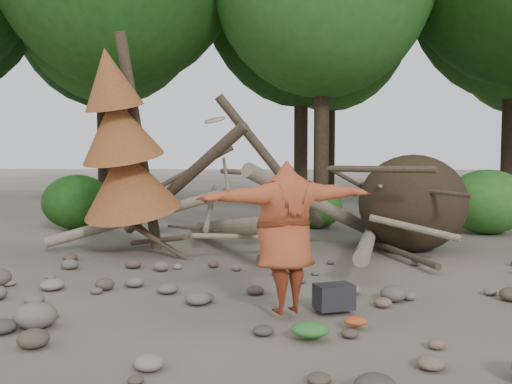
{
  "coord_description": "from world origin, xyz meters",
  "views": [
    {
      "loc": [
        0.1,
        -7.42,
        2.03
      ],
      "look_at": [
        -0.43,
        1.5,
        1.4
      ],
      "focal_mm": 40.0,
      "sensor_mm": 36.0,
      "label": 1
    }
  ],
  "objects": [
    {
      "name": "ground",
      "position": [
        0.0,
        0.0,
        0.0
      ],
      "size": [
        120.0,
        120.0,
        0.0
      ],
      "primitive_type": "plane",
      "color": "#514C44",
      "rests_on": "ground"
    },
    {
      "name": "deadfall_pile",
      "position": [
        2.02,
        4.24,
        0.95
      ],
      "size": [
        8.55,
        5.24,
        3.3
      ],
      "color": "#332619",
      "rests_on": "ground"
    },
    {
      "name": "dead_conifer",
      "position": [
        -3.12,
        3.37,
        2.11
      ],
      "size": [
        2.06,
        2.16,
        4.35
      ],
      "color": "#4C3F30",
      "rests_on": "ground"
    },
    {
      "name": "bush_left",
      "position": [
        -5.5,
        7.2,
        0.72
      ],
      "size": [
        1.8,
        1.8,
        1.44
      ],
      "primitive_type": "ellipsoid",
      "color": "#1C4D14",
      "rests_on": "ground"
    },
    {
      "name": "bush_mid",
      "position": [
        0.8,
        7.8,
        0.56
      ],
      "size": [
        1.4,
        1.4,
        1.12
      ],
      "primitive_type": "ellipsoid",
      "color": "#26621C",
      "rests_on": "ground"
    },
    {
      "name": "bush_right",
      "position": [
        5.0,
        7.0,
        0.8
      ],
      "size": [
        2.0,
        2.0,
        1.6
      ],
      "primitive_type": "ellipsoid",
      "color": "#307424",
      "rests_on": "ground"
    },
    {
      "name": "frisbee_thrower",
      "position": [
        0.05,
        -0.6,
        1.0
      ],
      "size": [
        2.31,
        1.52,
        2.39
      ],
      "color": "#A54525",
      "rests_on": "ground"
    },
    {
      "name": "backpack",
      "position": [
        0.66,
        -0.33,
        0.16
      ],
      "size": [
        0.54,
        0.45,
        0.31
      ],
      "primitive_type": "cube",
      "rotation": [
        0.0,
        0.0,
        0.36
      ],
      "color": "black",
      "rests_on": "ground"
    },
    {
      "name": "cloth_green",
      "position": [
        0.33,
        -1.41,
        0.08
      ],
      "size": [
        0.41,
        0.34,
        0.15
      ],
      "primitive_type": "ellipsoid",
      "color": "#2D722D",
      "rests_on": "ground"
    },
    {
      "name": "cloth_orange",
      "position": [
        0.86,
        -0.99,
        0.05
      ],
      "size": [
        0.28,
        0.23,
        0.1
      ],
      "primitive_type": "ellipsoid",
      "color": "#B64A1F",
      "rests_on": "ground"
    },
    {
      "name": "boulder_front_left",
      "position": [
        -2.82,
        -1.15,
        0.15
      ],
      "size": [
        0.5,
        0.45,
        0.3
      ],
      "primitive_type": "ellipsoid",
      "color": "#6F655C",
      "rests_on": "ground"
    }
  ]
}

